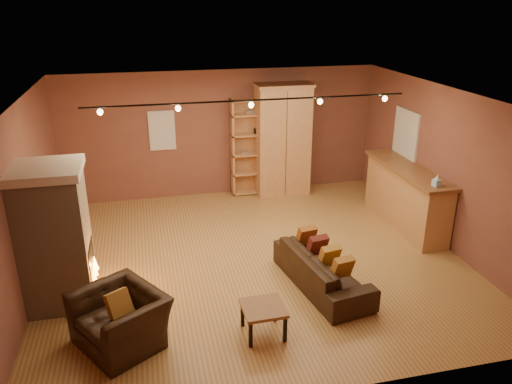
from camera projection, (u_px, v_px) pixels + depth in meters
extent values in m
plane|color=olive|center=(254.00, 259.00, 8.66)|extent=(7.00, 7.00, 0.00)
plane|color=#592F1C|center=(254.00, 98.00, 7.64)|extent=(7.00, 7.00, 0.00)
cube|color=brown|center=(222.00, 134.00, 11.10)|extent=(7.00, 0.02, 2.80)
cube|color=brown|center=(25.00, 202.00, 7.41)|extent=(0.02, 6.50, 2.80)
cube|color=brown|center=(445.00, 168.00, 8.89)|extent=(0.02, 6.50, 2.80)
cube|color=tan|center=(55.00, 241.00, 7.11)|extent=(0.90, 0.90, 2.00)
cube|color=beige|center=(44.00, 170.00, 6.72)|extent=(0.98, 0.98, 0.12)
cube|color=black|center=(89.00, 262.00, 7.34)|extent=(0.10, 0.65, 0.55)
cone|color=orange|center=(94.00, 269.00, 7.40)|extent=(0.10, 0.10, 0.22)
cube|color=silver|center=(162.00, 131.00, 10.75)|extent=(0.56, 0.04, 0.86)
cube|color=tan|center=(249.00, 145.00, 11.32)|extent=(0.90, 0.04, 2.19)
cube|color=tan|center=(232.00, 148.00, 11.09)|extent=(0.04, 0.35, 2.19)
cube|color=tan|center=(269.00, 146.00, 11.27)|extent=(0.04, 0.35, 2.19)
cube|color=gray|center=(245.00, 153.00, 11.20)|extent=(0.18, 0.12, 0.05)
cube|color=black|center=(256.00, 131.00, 11.07)|extent=(0.10, 0.10, 0.12)
cube|color=tan|center=(251.00, 191.00, 11.57)|extent=(0.90, 0.35, 0.04)
cube|color=tan|center=(251.00, 172.00, 11.40)|extent=(0.90, 0.35, 0.04)
cube|color=tan|center=(251.00, 154.00, 11.24)|extent=(0.90, 0.35, 0.03)
cube|color=tan|center=(251.00, 134.00, 11.07)|extent=(0.90, 0.35, 0.04)
cube|color=tan|center=(251.00, 114.00, 10.91)|extent=(0.90, 0.35, 0.04)
cube|color=tan|center=(251.00, 99.00, 10.79)|extent=(0.90, 0.35, 0.04)
cube|color=tan|center=(282.00, 141.00, 11.15)|extent=(1.17, 0.64, 2.45)
cube|color=brown|center=(286.00, 145.00, 10.86)|extent=(0.02, 0.01, 2.35)
cube|color=tan|center=(283.00, 85.00, 10.69)|extent=(1.23, 0.70, 0.06)
cube|color=tan|center=(406.00, 198.00, 9.75)|extent=(0.54, 2.38, 1.14)
cube|color=brown|center=(409.00, 169.00, 9.53)|extent=(0.66, 2.50, 0.06)
cube|color=#97D1F1|center=(437.00, 182.00, 8.57)|extent=(0.15, 0.15, 0.13)
cone|color=white|center=(438.00, 176.00, 8.53)|extent=(0.08, 0.08, 0.10)
cube|color=silver|center=(406.00, 134.00, 10.06)|extent=(0.05, 0.90, 1.00)
imported|color=black|center=(322.00, 264.00, 7.71)|extent=(0.89, 2.05, 0.77)
cube|color=#A8722B|center=(342.00, 267.00, 7.16)|extent=(0.33, 0.27, 0.36)
cube|color=#A8722B|center=(329.00, 256.00, 7.47)|extent=(0.33, 0.27, 0.36)
cube|color=maroon|center=(317.00, 245.00, 7.79)|extent=(0.33, 0.27, 0.36)
cube|color=#934F1D|center=(306.00, 236.00, 8.10)|extent=(0.33, 0.27, 0.36)
imported|color=black|center=(120.00, 311.00, 6.39)|extent=(1.20, 1.32, 0.96)
cube|color=#A8722B|center=(119.00, 303.00, 6.35)|extent=(0.38, 0.36, 0.34)
cube|color=brown|center=(263.00, 308.00, 6.60)|extent=(0.57, 0.57, 0.05)
cube|color=black|center=(250.00, 335.00, 6.42)|extent=(0.05, 0.05, 0.37)
cube|color=black|center=(285.00, 330.00, 6.51)|extent=(0.05, 0.05, 0.37)
cube|color=black|center=(243.00, 314.00, 6.84)|extent=(0.05, 0.05, 0.37)
cube|color=black|center=(275.00, 309.00, 6.93)|extent=(0.05, 0.05, 0.37)
cylinder|color=black|center=(251.00, 100.00, 7.85)|extent=(5.20, 0.03, 0.03)
sphere|color=#FFD88C|center=(100.00, 112.00, 7.39)|extent=(0.09, 0.09, 0.09)
sphere|color=#FFD88C|center=(178.00, 108.00, 7.63)|extent=(0.09, 0.09, 0.09)
sphere|color=#FFD88C|center=(251.00, 105.00, 7.87)|extent=(0.09, 0.09, 0.09)
sphere|color=#FFD88C|center=(320.00, 102.00, 8.12)|extent=(0.09, 0.09, 0.09)
sphere|color=#FFD88C|center=(385.00, 98.00, 8.36)|extent=(0.09, 0.09, 0.09)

